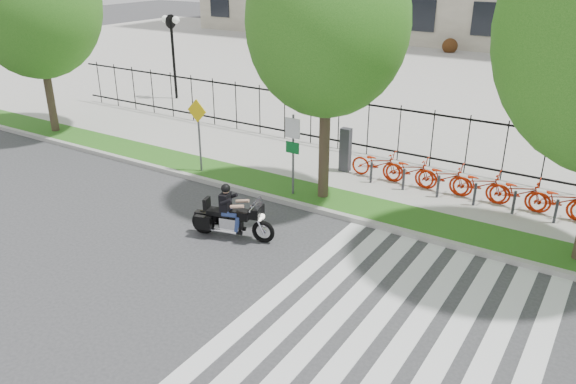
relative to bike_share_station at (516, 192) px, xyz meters
The scene contains 14 objects.
ground 9.17m from the bike_share_station, 128.09° to the right, with size 120.00×120.00×0.00m, color #323234.
curb 6.46m from the bike_share_station, 151.23° to the right, with size 60.00×0.20×0.15m, color #A09E96.
grass_verge 6.10m from the bike_share_station, 158.27° to the right, with size 60.00×1.50×0.15m, color #255816.
sidewalk 5.67m from the bike_share_station, behind, with size 60.00×3.50×0.15m, color #A09E95.
plaza 18.68m from the bike_share_station, 107.58° to the left, with size 80.00×34.00×0.10m, color #A09E95.
crosswalk_stripes 7.27m from the bike_share_station, 96.47° to the right, with size 5.70×8.00×0.01m, color silver, non-canonical shape.
iron_fence 6.01m from the bike_share_station, 160.46° to the left, with size 30.00×0.06×2.00m, color black, non-canonical shape.
lamp_post_left 18.46m from the bike_share_station, 164.77° to the left, with size 1.06×0.70×4.25m.
street_tree_0 18.63m from the bike_share_station, behind, with size 5.04×5.04×7.98m.
street_tree_1 7.25m from the bike_share_station, 156.29° to the right, with size 4.52×4.52×7.71m.
bike_share_station is the anchor object (origin of this frame).
sign_pole_regulatory 6.62m from the bike_share_station, 156.35° to the right, with size 0.50×0.09×2.50m.
sign_pole_warning 10.07m from the bike_share_station, 164.85° to the right, with size 0.78×0.09×2.49m.
motorcycle_rider 8.24m from the bike_share_station, 136.38° to the right, with size 2.33×1.00×1.83m.
Camera 1 is at (8.06, -8.92, 7.01)m, focal length 35.00 mm.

